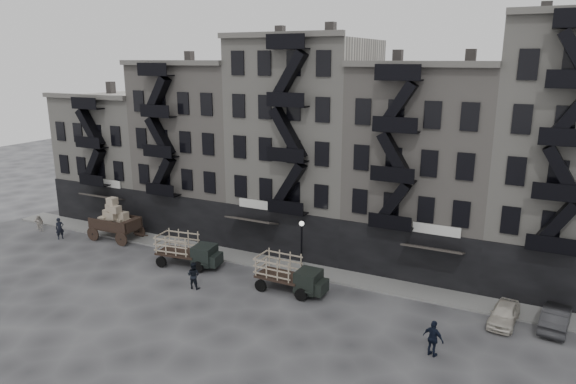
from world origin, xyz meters
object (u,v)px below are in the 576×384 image
at_px(stake_truck_west, 187,248).
at_px(car_east, 504,314).
at_px(stake_truck_east, 289,272).
at_px(horse, 38,222).
at_px(policeman, 433,339).
at_px(pedestrian_mid, 194,275).
at_px(pedestrian_west, 60,229).
at_px(car_far, 556,317).
at_px(wagon, 114,216).

bearing_deg(stake_truck_west, car_east, -4.05).
bearing_deg(stake_truck_east, horse, 178.64).
distance_m(stake_truck_west, stake_truck_east, 9.03).
bearing_deg(policeman, horse, 12.64).
height_order(pedestrian_mid, policeman, policeman).
xyz_separation_m(horse, stake_truck_east, (26.72, -1.18, 0.61)).
bearing_deg(stake_truck_east, pedestrian_west, -179.90).
relative_size(stake_truck_east, policeman, 2.43).
height_order(horse, car_far, horse).
height_order(wagon, stake_truck_east, wagon).
distance_m(pedestrian_west, pedestrian_mid, 16.96).
height_order(stake_truck_west, car_far, stake_truck_west).
relative_size(pedestrian_west, pedestrian_mid, 1.00).
distance_m(car_east, pedestrian_mid, 20.22).
height_order(stake_truck_west, pedestrian_mid, stake_truck_west).
bearing_deg(wagon, horse, -172.18).
bearing_deg(horse, wagon, -55.86).
relative_size(car_far, policeman, 2.03).
distance_m(horse, pedestrian_west, 3.94).
relative_size(horse, pedestrian_west, 0.99).
height_order(horse, car_east, horse).
bearing_deg(wagon, pedestrian_mid, -24.22).
bearing_deg(car_far, pedestrian_west, 9.83).
distance_m(car_far, pedestrian_mid, 23.09).
xyz_separation_m(horse, stake_truck_west, (17.70, -0.64, 0.63)).
bearing_deg(pedestrian_west, stake_truck_east, -64.27).
distance_m(horse, stake_truck_west, 17.73).
xyz_separation_m(stake_truck_west, pedestrian_west, (-13.84, -0.12, -0.47)).
xyz_separation_m(stake_truck_east, car_far, (16.35, 2.56, -0.73)).
height_order(horse, policeman, policeman).
relative_size(wagon, policeman, 2.20).
bearing_deg(pedestrian_west, car_east, -61.03).
distance_m(stake_truck_west, car_east, 22.65).
relative_size(horse, car_east, 0.52).
bearing_deg(policeman, car_east, -99.91).
xyz_separation_m(stake_truck_west, stake_truck_east, (9.02, -0.54, -0.02)).
bearing_deg(stake_truck_west, pedestrian_mid, -54.39).
relative_size(stake_truck_west, stake_truck_east, 1.04).
relative_size(horse, stake_truck_west, 0.37).
height_order(stake_truck_east, pedestrian_west, stake_truck_east).
distance_m(horse, wagon, 8.48).
relative_size(horse, pedestrian_mid, 0.99).
bearing_deg(policeman, wagon, 7.89).
bearing_deg(pedestrian_west, horse, 105.73).
distance_m(wagon, car_east, 32.09).
bearing_deg(policeman, stake_truck_east, 0.65).
bearing_deg(stake_truck_west, pedestrian_west, 173.22).
xyz_separation_m(horse, policeman, (37.14, -4.85, 0.22)).
relative_size(stake_truck_west, car_east, 1.43).
relative_size(wagon, stake_truck_west, 0.86).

